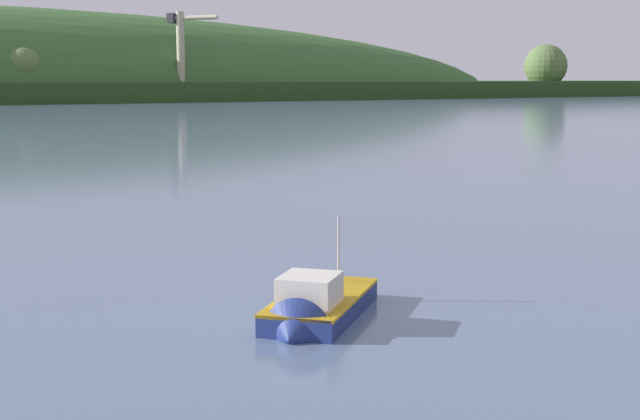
# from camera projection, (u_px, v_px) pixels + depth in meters

# --- Properties ---
(dockside_crane) EXTENTS (11.52, 11.95, 23.76)m
(dockside_crane) POSITION_uv_depth(u_px,v_px,m) (182.00, 58.00, 239.87)
(dockside_crane) COLOR #4C4C51
(dockside_crane) RESTS_ON ground
(fishing_boat_moored) EXTENTS (4.63, 4.84, 3.05)m
(fishing_boat_moored) POSITION_uv_depth(u_px,v_px,m) (315.00, 312.00, 22.11)
(fishing_boat_moored) COLOR navy
(fishing_boat_moored) RESTS_ON ground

